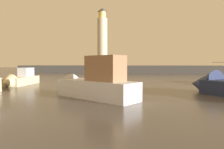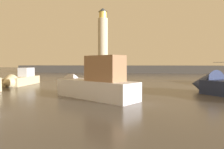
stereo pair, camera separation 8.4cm
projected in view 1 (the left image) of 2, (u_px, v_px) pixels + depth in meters
The scene contains 5 objects.
ground_plane at pixel (109, 81), 30.70m from camera, with size 220.00×220.00×0.00m, color #4C4742.
breakwater at pixel (125, 69), 59.38m from camera, with size 62.52×6.68×2.03m, color #423F3D.
lighthouse at pixel (102, 38), 59.83m from camera, with size 2.87×2.87×16.61m.
motorboat_0 at pixel (90, 84), 15.42m from camera, with size 7.86×6.06×3.34m.
motorboat_4 at pixel (19, 80), 24.10m from camera, with size 2.05×6.71×2.34m.
Camera 1 is at (4.78, -1.17, 2.50)m, focal length 33.02 mm.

